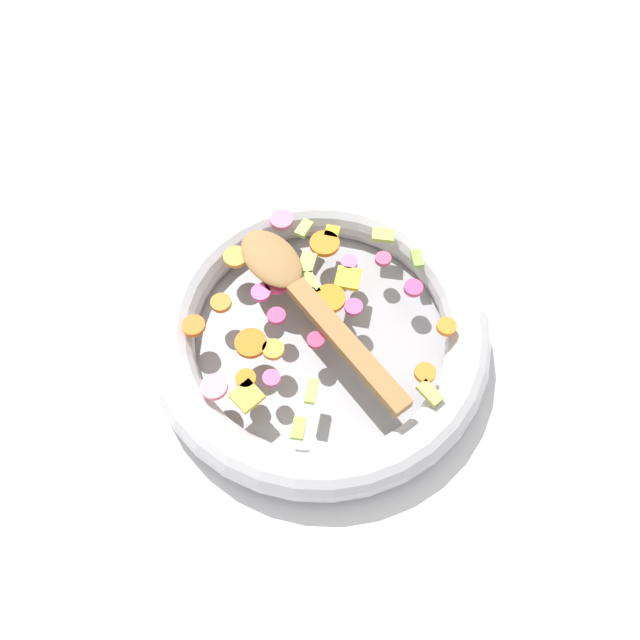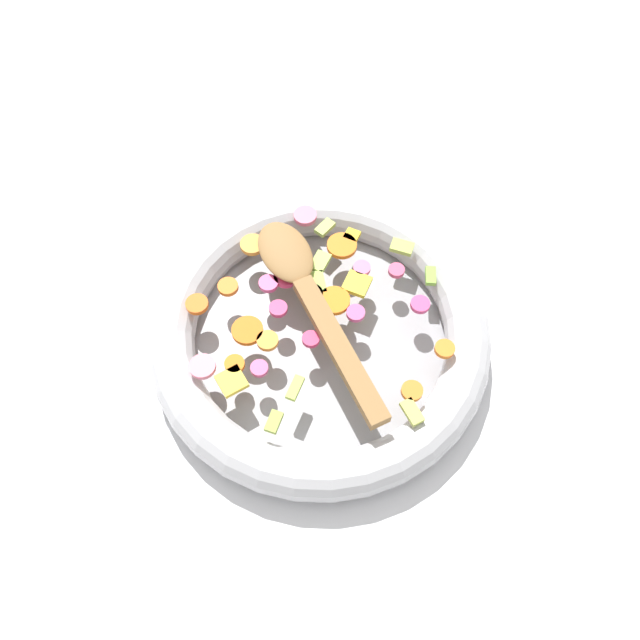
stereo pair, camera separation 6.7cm
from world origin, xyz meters
TOP-DOWN VIEW (x-y plane):
  - ground_plane at (0.00, 0.00)m, footprint 4.00×4.00m
  - skillet at (0.00, 0.00)m, footprint 0.38×0.38m
  - chopped_vegetables at (-0.02, -0.02)m, footprint 0.29×0.30m
  - wooden_spoon at (-0.03, -0.02)m, footprint 0.25×0.18m

SIDE VIEW (x-z plane):
  - ground_plane at x=0.00m, z-range 0.00..0.00m
  - skillet at x=0.00m, z-range 0.00..0.05m
  - chopped_vegetables at x=-0.02m, z-range 0.05..0.06m
  - wooden_spoon at x=-0.03m, z-range 0.06..0.07m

